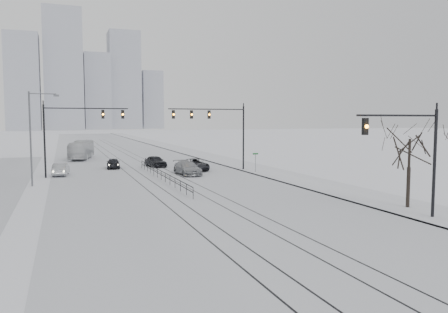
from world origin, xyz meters
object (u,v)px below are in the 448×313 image
sedan_nb_far (156,161)px  traffic_mast_near (415,149)px  sedan_sb_inner (113,163)px  sedan_nb_front (195,165)px  sedan_sb_outer (61,169)px  box_truck (81,150)px  bare_tree (410,146)px  sedan_nb_right (187,168)px

sedan_nb_far → traffic_mast_near: bearing=-88.4°
sedan_sb_inner → sedan_nb_front: 11.03m
sedan_sb_outer → box_truck: size_ratio=0.41×
traffic_mast_near → bare_tree: traffic_mast_near is taller
traffic_mast_near → sedan_nb_far: bearing=103.4°
sedan_nb_right → sedan_nb_far: (-1.74, 9.66, -0.03)m
sedan_sb_inner → sedan_nb_right: size_ratio=0.75×
traffic_mast_near → bare_tree: (2.41, 3.00, -0.07)m
box_truck → sedan_nb_far: bearing=131.2°
sedan_nb_far → box_truck: (-8.86, 15.67, 0.71)m
sedan_nb_front → sedan_nb_far: size_ratio=1.19×
traffic_mast_near → sedan_nb_right: 28.31m
sedan_nb_front → sedan_nb_right: (-2.06, -3.83, 0.05)m
sedan_sb_outer → sedan_nb_right: size_ratio=0.80×
traffic_mast_near → sedan_sb_inner: 39.70m
sedan_nb_right → sedan_nb_far: size_ratio=1.22×
sedan_sb_outer → box_truck: (3.09, 20.94, 0.76)m
traffic_mast_near → sedan_nb_front: (-4.98, 30.99, -3.84)m
sedan_nb_right → sedan_nb_far: 9.82m
sedan_sb_inner → sedan_nb_right: (7.30, -9.65, 0.09)m
sedan_sb_outer → traffic_mast_near: bearing=129.7°
traffic_mast_near → sedan_nb_right: (-7.05, 27.16, -3.78)m
sedan_nb_right → box_truck: 27.47m
sedan_sb_outer → sedan_nb_front: (15.75, -0.56, 0.02)m
traffic_mast_near → sedan_nb_far: (-8.79, 36.82, -3.81)m
sedan_nb_far → sedan_nb_right: bearing=-91.6°
traffic_mast_near → sedan_sb_inner: bearing=111.3°
sedan_sb_outer → box_truck: bearing=-92.0°
bare_tree → box_truck: bearing=112.1°
bare_tree → sedan_sb_outer: bare_tree is taller
bare_tree → sedan_sb_outer: 36.94m
sedan_nb_far → box_truck: box_truck is taller
traffic_mast_near → box_truck: bearing=108.6°
bare_tree → sedan_sb_outer: bearing=129.0°
sedan_sb_outer → bare_tree: bearing=135.4°
bare_tree → sedan_nb_right: bare_tree is taller
sedan_sb_outer → sedan_sb_inner: bearing=-134.1°
sedan_sb_outer → sedan_nb_far: 13.05m
bare_tree → sedan_nb_far: 35.82m
sedan_sb_inner → sedan_nb_far: size_ratio=0.92×
traffic_mast_near → sedan_sb_outer: 37.95m
traffic_mast_near → box_truck: 55.46m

